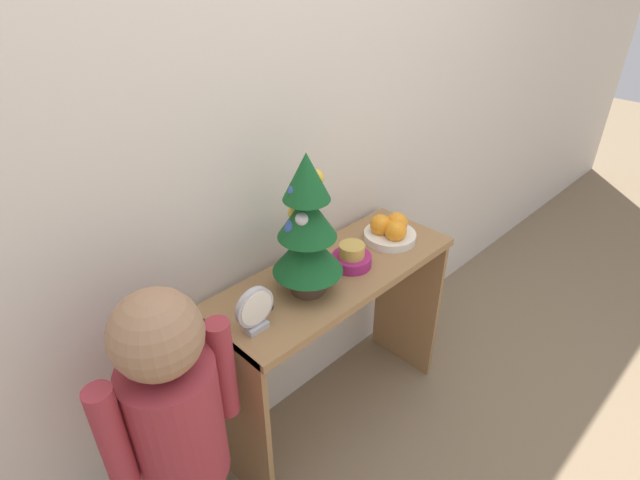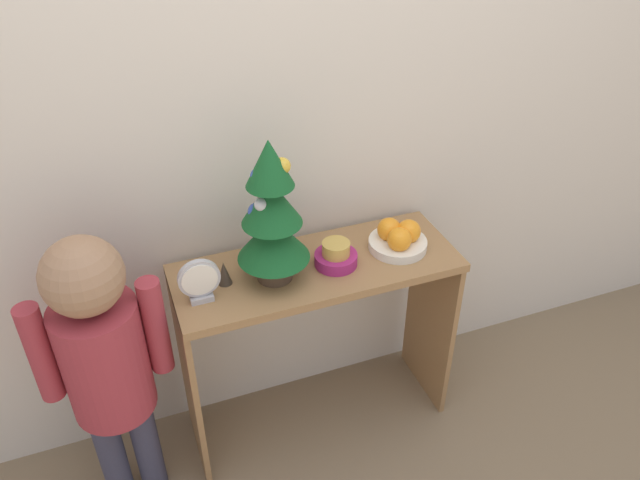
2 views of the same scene
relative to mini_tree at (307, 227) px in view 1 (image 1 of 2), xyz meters
The scene contains 9 objects.
ground_plane 1.01m from the mini_tree, 48.05° to the right, with size 12.00×12.00×0.00m, color #7A664C.
back_wall 0.39m from the mini_tree, 57.72° to the left, with size 7.00×0.05×2.50m, color beige.
console_table 0.46m from the mini_tree, ahead, with size 0.96×0.36×0.75m.
mini_tree is the anchor object (origin of this frame).
fruit_bowl 0.49m from the mini_tree, ahead, with size 0.20×0.20×0.10m.
singing_bowl 0.30m from the mini_tree, ahead, with size 0.14×0.14×0.09m.
desk_clock 0.30m from the mini_tree, behind, with size 0.13×0.04×0.15m.
figurine 0.26m from the mini_tree, behind, with size 0.05×0.05×0.08m.
child_figure 0.65m from the mini_tree, behind, with size 0.40×0.25×1.06m.
Camera 1 is at (-1.06, -0.80, 1.76)m, focal length 28.00 mm.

